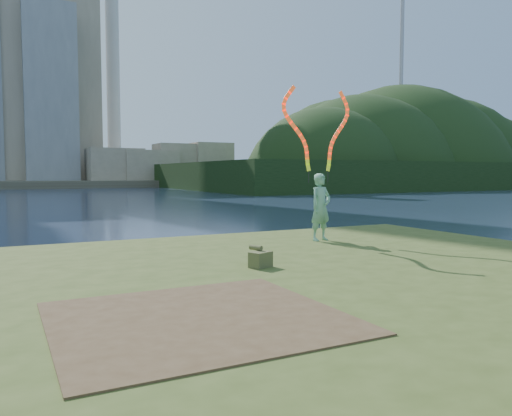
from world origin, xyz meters
TOP-DOWN VIEW (x-y plane):
  - ground at (0.00, 0.00)m, footprint 320.00×320.00m
  - grassy_knoll at (0.00, -2.30)m, footprint 20.00×18.00m
  - dirt_patch at (-2.20, -3.20)m, footprint 3.20×3.00m
  - far_shore at (0.00, 95.00)m, footprint 320.00×40.00m
  - observation_tower at (18.00, 102.00)m, footprint 10.00×10.00m
  - wooded_hill at (59.57, 59.96)m, footprint 78.00×50.00m
  - woman_with_ribbons at (2.81, 1.68)m, footprint 2.03×0.56m
  - canvas_bag at (-0.12, -0.76)m, footprint 0.46×0.51m

SIDE VIEW (x-z plane):
  - ground at x=0.00m, z-range 0.00..0.00m
  - wooded_hill at x=59.57m, z-range -31.34..31.66m
  - grassy_knoll at x=0.00m, z-range -0.06..0.74m
  - far_shore at x=0.00m, z-range 0.00..1.20m
  - dirt_patch at x=-2.20m, z-range 0.80..0.82m
  - canvas_bag at x=-0.12m, z-range 0.77..1.14m
  - woman_with_ribbons at x=2.81m, z-range 0.19..4.22m
  - observation_tower at x=18.00m, z-range 10.11..68.11m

